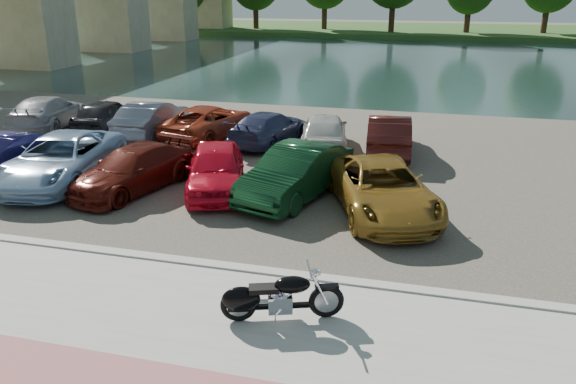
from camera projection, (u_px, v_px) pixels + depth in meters
name	position (u px, v px, depth m)	size (l,w,h in m)	color
ground	(257.00, 328.00, 10.48)	(200.00, 200.00, 0.00)	#595447
promenade	(239.00, 358.00, 9.56)	(60.00, 6.00, 0.10)	#A09E97
kerb	(285.00, 275.00, 12.27)	(60.00, 0.30, 0.14)	#A09E97
parking_lot	(348.00, 160.00, 20.46)	(60.00, 18.00, 0.04)	#3D3A31
river	(402.00, 62.00, 46.80)	(120.00, 40.00, 0.00)	#1A2F2B
far_bank	(418.00, 30.00, 75.75)	(120.00, 24.00, 0.60)	#2B4D1B
motorcycle	(271.00, 298.00, 10.44)	(2.25, 1.06, 1.05)	black
car_1	(2.00, 156.00, 18.64)	(1.37, 3.93, 1.30)	#1B1748
car_2	(61.00, 159.00, 17.96)	(2.51, 5.44, 1.51)	#8CADCC
car_3	(133.00, 169.00, 17.28)	(1.84, 4.54, 1.32)	#4F120B
car_4	(216.00, 168.00, 17.15)	(1.72, 4.28, 1.46)	red
car_5	(296.00, 173.00, 16.63)	(1.62, 4.63, 1.53)	#0E341A
car_6	(382.00, 188.00, 15.50)	(2.37, 5.14, 1.43)	olive
car_7	(47.00, 112.00, 24.78)	(2.02, 4.96, 1.44)	#9B9CA4
car_8	(106.00, 115.00, 24.39)	(1.64, 4.07, 1.39)	black
car_9	(152.00, 119.00, 23.45)	(1.57, 4.49, 1.48)	slate
car_10	(209.00, 121.00, 23.31)	(2.23, 4.84, 1.35)	#A4351B
car_11	(269.00, 128.00, 22.42)	(1.79, 4.41, 1.28)	navy
car_12	(324.00, 131.00, 21.47)	(1.75, 4.35, 1.48)	silver
car_13	(389.00, 134.00, 21.05)	(1.55, 4.44, 1.46)	#421411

